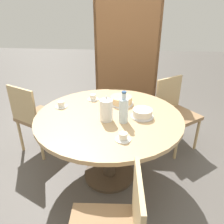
{
  "coord_description": "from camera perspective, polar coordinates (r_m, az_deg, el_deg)",
  "views": [
    {
      "loc": [
        0.2,
        -1.8,
        1.67
      ],
      "look_at": [
        0.0,
        0.31,
        0.61
      ],
      "focal_mm": 35.0,
      "sensor_mm": 36.0,
      "label": 1
    }
  ],
  "objects": [
    {
      "name": "ground_plane",
      "position": [
        2.47,
        -0.71,
        -16.07
      ],
      "size": [
        14.0,
        14.0,
        0.0
      ],
      "primitive_type": "plane",
      "color": "#56514C"
    },
    {
      "name": "cup_c",
      "position": [
        1.67,
        2.94,
        -6.59
      ],
      "size": [
        0.12,
        0.12,
        0.06
      ],
      "color": "silver",
      "rests_on": "dining_table"
    },
    {
      "name": "water_bottle",
      "position": [
        1.88,
        3.04,
        0.56
      ],
      "size": [
        0.08,
        0.08,
        0.29
      ],
      "color": "silver",
      "rests_on": "dining_table"
    },
    {
      "name": "cake_main",
      "position": [
        2.26,
        2.43,
        3.12
      ],
      "size": [
        0.25,
        0.25,
        0.08
      ],
      "color": "silver",
      "rests_on": "dining_table"
    },
    {
      "name": "cup_a",
      "position": [
        2.25,
        -13.12,
        1.84
      ],
      "size": [
        0.12,
        0.12,
        0.06
      ],
      "color": "silver",
      "rests_on": "dining_table"
    },
    {
      "name": "bookshelf",
      "position": [
        3.42,
        3.83,
        12.78
      ],
      "size": [
        0.93,
        0.28,
        1.74
      ],
      "rotation": [
        0.0,
        0.0,
        3.14
      ],
      "color": "brown",
      "rests_on": "ground_plane"
    },
    {
      "name": "coffee_pot",
      "position": [
        1.91,
        -1.5,
        0.69
      ],
      "size": [
        0.12,
        0.12,
        0.23
      ],
      "color": "white",
      "rests_on": "dining_table"
    },
    {
      "name": "cake_second",
      "position": [
        2.01,
        7.94,
        -0.37
      ],
      "size": [
        0.21,
        0.21,
        0.08
      ],
      "color": "silver",
      "rests_on": "dining_table"
    },
    {
      "name": "chair_c",
      "position": [
        2.79,
        16.1,
        0.18
      ],
      "size": [
        0.59,
        0.59,
        0.88
      ],
      "rotation": [
        0.0,
        0.0,
        6.95
      ],
      "color": "tan",
      "rests_on": "ground_plane"
    },
    {
      "name": "dining_table",
      "position": [
        2.11,
        -0.8,
        -3.95
      ],
      "size": [
        1.37,
        1.37,
        0.73
      ],
      "color": "#473828",
      "rests_on": "ground_plane"
    },
    {
      "name": "cup_b",
      "position": [
        2.37,
        -4.95,
        3.75
      ],
      "size": [
        0.12,
        0.12,
        0.06
      ],
      "color": "silver",
      "rests_on": "dining_table"
    },
    {
      "name": "chair_a",
      "position": [
        2.72,
        -19.47,
        -0.98
      ],
      "size": [
        0.56,
        0.56,
        0.88
      ],
      "rotation": [
        0.0,
        0.0,
        2.69
      ],
      "color": "tan",
      "rests_on": "ground_plane"
    }
  ]
}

